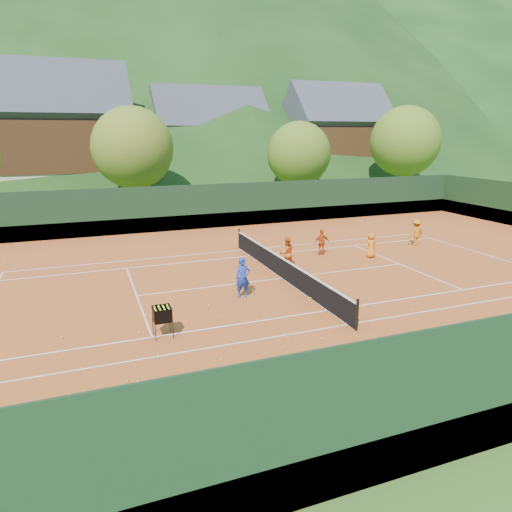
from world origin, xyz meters
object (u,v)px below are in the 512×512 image
object	(u,v)px
student_c	(371,245)
student_d	(416,233)
chalet_left	(55,140)
chalet_right	(335,142)
ball_hopper	(162,315)
coach	(243,278)
tennis_net	(282,268)
student_a	(287,253)
student_b	(322,242)
chalet_mid	(209,145)

from	to	relation	value
student_c	student_d	xyz separation A→B (m)	(3.91, 1.29, 0.12)
chalet_left	chalet_right	bearing A→B (deg)	0.00
chalet_right	student_c	bearing A→B (deg)	-116.62
student_d	chalet_left	size ratio (longest dim) A/B	0.11
ball_hopper	coach	bearing A→B (deg)	34.85
coach	tennis_net	bearing A→B (deg)	38.05
student_a	ball_hopper	world-z (taller)	student_a
chalet_left	tennis_net	bearing A→B (deg)	-71.57
student_a	student_c	xyz separation A→B (m)	(4.96, 0.26, -0.12)
student_d	chalet_left	distance (m)	33.86
chalet_left	chalet_right	world-z (taller)	chalet_left
student_b	chalet_right	size ratio (longest dim) A/B	0.12
chalet_left	chalet_right	distance (m)	30.00
coach	student_d	distance (m)	12.94
coach	student_a	bearing A→B (deg)	46.42
chalet_mid	student_d	bearing A→B (deg)	-83.28
chalet_left	ball_hopper	bearing A→B (deg)	-83.41
chalet_mid	student_c	bearing A→B (deg)	-90.43
ball_hopper	chalet_left	distance (m)	34.74
student_d	tennis_net	bearing A→B (deg)	10.36
student_d	chalet_right	distance (m)	29.38
coach	tennis_net	distance (m)	2.98
student_c	chalet_left	size ratio (longest dim) A/B	0.10
coach	student_d	xyz separation A→B (m)	(12.12, 4.53, -0.03)
student_c	chalet_left	distance (m)	32.87
tennis_net	coach	bearing A→B (deg)	-145.90
student_a	student_b	size ratio (longest dim) A/B	1.11
coach	chalet_left	size ratio (longest dim) A/B	0.12
student_c	chalet_left	world-z (taller)	chalet_left
student_c	coach	bearing A→B (deg)	16.17
coach	student_a	size ratio (longest dim) A/B	1.04
tennis_net	ball_hopper	size ratio (longest dim) A/B	12.07
tennis_net	chalet_left	distance (m)	32.04
tennis_net	student_c	bearing A→B (deg)	15.34
student_d	tennis_net	distance (m)	10.09
chalet_left	student_c	bearing A→B (deg)	-61.00
student_b	student_c	world-z (taller)	student_b
student_d	chalet_right	world-z (taller)	chalet_right
student_c	chalet_mid	xyz separation A→B (m)	(0.24, 32.42, 4.31)
tennis_net	chalet_right	xyz separation A→B (m)	(20.00, 30.00, 4.74)
student_a	chalet_right	world-z (taller)	chalet_right
ball_hopper	chalet_left	size ratio (longest dim) A/B	0.07
student_d	ball_hopper	world-z (taller)	student_d
ball_hopper	chalet_mid	size ratio (longest dim) A/B	0.08
student_b	student_d	bearing A→B (deg)	-174.43
student_a	chalet_right	distance (m)	34.80
student_b	chalet_mid	xyz separation A→B (m)	(2.40, 31.04, 4.27)
student_a	chalet_mid	world-z (taller)	chalet_mid
chalet_left	student_b	bearing A→B (deg)	-63.29
coach	chalet_left	distance (m)	32.90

